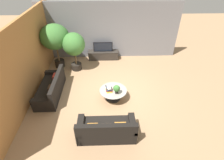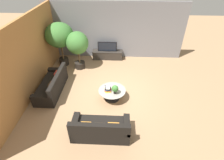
{
  "view_description": "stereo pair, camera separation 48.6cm",
  "coord_description": "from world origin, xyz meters",
  "px_view_note": "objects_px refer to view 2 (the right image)",
  "views": [
    {
      "loc": [
        -0.17,
        -5.82,
        4.79
      ],
      "look_at": [
        0.03,
        0.07,
        0.55
      ],
      "focal_mm": 28.0,
      "sensor_mm": 36.0,
      "label": 1
    },
    {
      "loc": [
        0.31,
        -5.82,
        4.79
      ],
      "look_at": [
        0.03,
        0.07,
        0.55
      ],
      "focal_mm": 28.0,
      "sensor_mm": 36.0,
      "label": 2
    }
  ],
  "objects_px": {
    "television": "(107,47)",
    "potted_palm_tall": "(60,36)",
    "coffee_table": "(112,93)",
    "couch_by_wall": "(52,86)",
    "media_console": "(107,55)",
    "couch_near_entry": "(101,129)",
    "potted_palm_corner": "(78,45)",
    "potted_plant_tabletop": "(115,89)"
  },
  "relations": [
    {
      "from": "media_console",
      "to": "coffee_table",
      "type": "xyz_separation_m",
      "value": [
        0.42,
        -3.39,
        0.07
      ]
    },
    {
      "from": "potted_palm_tall",
      "to": "media_console",
      "type": "bearing_deg",
      "value": 18.86
    },
    {
      "from": "potted_palm_corner",
      "to": "potted_plant_tabletop",
      "type": "distance_m",
      "value": 3.21
    },
    {
      "from": "couch_by_wall",
      "to": "potted_palm_corner",
      "type": "distance_m",
      "value": 2.34
    },
    {
      "from": "media_console",
      "to": "couch_by_wall",
      "type": "distance_m",
      "value": 3.7
    },
    {
      "from": "media_console",
      "to": "television",
      "type": "height_order",
      "value": "television"
    },
    {
      "from": "media_console",
      "to": "potted_palm_corner",
      "type": "xyz_separation_m",
      "value": [
        -1.35,
        -1.06,
        1.05
      ]
    },
    {
      "from": "television",
      "to": "potted_palm_corner",
      "type": "distance_m",
      "value": 1.81
    },
    {
      "from": "television",
      "to": "coffee_table",
      "type": "height_order",
      "value": "television"
    },
    {
      "from": "media_console",
      "to": "potted_plant_tabletop",
      "type": "distance_m",
      "value": 3.64
    },
    {
      "from": "couch_by_wall",
      "to": "couch_near_entry",
      "type": "bearing_deg",
      "value": 46.4
    },
    {
      "from": "couch_by_wall",
      "to": "potted_palm_corner",
      "type": "bearing_deg",
      "value": 158.35
    },
    {
      "from": "couch_by_wall",
      "to": "television",
      "type": "bearing_deg",
      "value": 144.83
    },
    {
      "from": "couch_near_entry",
      "to": "potted_palm_tall",
      "type": "height_order",
      "value": "potted_palm_tall"
    },
    {
      "from": "potted_palm_corner",
      "to": "television",
      "type": "bearing_deg",
      "value": 38.14
    },
    {
      "from": "couch_by_wall",
      "to": "potted_palm_tall",
      "type": "relative_size",
      "value": 0.94
    },
    {
      "from": "coffee_table",
      "to": "potted_palm_corner",
      "type": "xyz_separation_m",
      "value": [
        -1.77,
        2.33,
        0.99
      ]
    },
    {
      "from": "coffee_table",
      "to": "potted_plant_tabletop",
      "type": "distance_m",
      "value": 0.4
    },
    {
      "from": "potted_palm_tall",
      "to": "couch_by_wall",
      "type": "bearing_deg",
      "value": -86.69
    },
    {
      "from": "couch_by_wall",
      "to": "potted_palm_tall",
      "type": "bearing_deg",
      "value": -176.69
    },
    {
      "from": "television",
      "to": "coffee_table",
      "type": "relative_size",
      "value": 0.96
    },
    {
      "from": "media_console",
      "to": "couch_near_entry",
      "type": "xyz_separation_m",
      "value": [
        0.14,
        -5.19,
        0.04
      ]
    },
    {
      "from": "television",
      "to": "potted_plant_tabletop",
      "type": "height_order",
      "value": "television"
    },
    {
      "from": "coffee_table",
      "to": "potted_palm_corner",
      "type": "distance_m",
      "value": 3.09
    },
    {
      "from": "media_console",
      "to": "couch_near_entry",
      "type": "distance_m",
      "value": 5.19
    },
    {
      "from": "coffee_table",
      "to": "couch_by_wall",
      "type": "bearing_deg",
      "value": 171.78
    },
    {
      "from": "media_console",
      "to": "couch_by_wall",
      "type": "xyz_separation_m",
      "value": [
        -2.13,
        -3.03,
        0.04
      ]
    },
    {
      "from": "couch_near_entry",
      "to": "potted_plant_tabletop",
      "type": "bearing_deg",
      "value": -103.92
    },
    {
      "from": "couch_near_entry",
      "to": "media_console",
      "type": "bearing_deg",
      "value": -88.44
    },
    {
      "from": "media_console",
      "to": "couch_near_entry",
      "type": "bearing_deg",
      "value": -88.44
    },
    {
      "from": "potted_palm_tall",
      "to": "potted_palm_corner",
      "type": "bearing_deg",
      "value": -17.76
    },
    {
      "from": "potted_plant_tabletop",
      "to": "couch_by_wall",
      "type": "bearing_deg",
      "value": 168.42
    },
    {
      "from": "television",
      "to": "potted_palm_tall",
      "type": "distance_m",
      "value": 2.54
    },
    {
      "from": "potted_palm_tall",
      "to": "potted_plant_tabletop",
      "type": "distance_m",
      "value": 4.07
    },
    {
      "from": "media_console",
      "to": "television",
      "type": "relative_size",
      "value": 1.59
    },
    {
      "from": "couch_by_wall",
      "to": "potted_plant_tabletop",
      "type": "xyz_separation_m",
      "value": [
        2.67,
        -0.55,
        0.36
      ]
    },
    {
      "from": "television",
      "to": "potted_palm_tall",
      "type": "bearing_deg",
      "value": -161.17
    },
    {
      "from": "media_console",
      "to": "potted_palm_tall",
      "type": "height_order",
      "value": "potted_palm_tall"
    },
    {
      "from": "potted_palm_tall",
      "to": "potted_palm_corner",
      "type": "height_order",
      "value": "potted_palm_tall"
    },
    {
      "from": "media_console",
      "to": "coffee_table",
      "type": "height_order",
      "value": "media_console"
    },
    {
      "from": "media_console",
      "to": "coffee_table",
      "type": "bearing_deg",
      "value": -82.94
    },
    {
      "from": "potted_palm_tall",
      "to": "coffee_table",
      "type": "bearing_deg",
      "value": -44.35
    }
  ]
}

